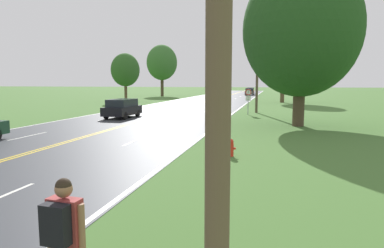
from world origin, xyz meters
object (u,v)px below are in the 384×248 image
at_px(tree_behind_sign, 162,63).
at_px(car_red_van_receding, 250,91).
at_px(hitchhiker_person, 63,230).
at_px(fire_hydrant, 230,147).
at_px(car_dark_grey_hatchback_mid_far, 249,92).
at_px(tree_right_cluster, 125,70).
at_px(car_black_hatchback_mid_near, 122,108).
at_px(traffic_sign, 248,95).
at_px(tree_mid_treeline, 301,30).
at_px(tree_far_back, 283,57).

xyz_separation_m(tree_behind_sign, car_red_van_receding, (17.39, 15.86, -6.13)).
distance_m(hitchhiker_person, fire_hydrant, 9.69).
bearing_deg(car_dark_grey_hatchback_mid_far, tree_right_cluster, -29.92).
height_order(car_black_hatchback_mid_near, car_red_van_receding, car_red_van_receding).
height_order(fire_hydrant, car_black_hatchback_mid_near, car_black_hatchback_mid_near).
xyz_separation_m(traffic_sign, car_dark_grey_hatchback_mid_far, (-3.23, 46.43, -0.92)).
distance_m(traffic_sign, tree_behind_sign, 43.76).
relative_size(tree_mid_treeline, car_dark_grey_hatchback_mid_far, 2.84).
height_order(hitchhiker_person, traffic_sign, traffic_sign).
relative_size(tree_right_cluster, tree_far_back, 0.72).
bearing_deg(car_black_hatchback_mid_near, fire_hydrant, -138.80).
height_order(tree_right_cluster, car_black_hatchback_mid_near, tree_right_cluster).
xyz_separation_m(car_black_hatchback_mid_near, car_dark_grey_hatchback_mid_far, (6.59, 51.65, 0.02)).
relative_size(hitchhiker_person, fire_hydrant, 2.43).
relative_size(traffic_sign, tree_mid_treeline, 0.22).
distance_m(tree_behind_sign, car_dark_grey_hatchback_mid_far, 20.48).
bearing_deg(hitchhiker_person, tree_behind_sign, 21.90).
height_order(hitchhiker_person, tree_mid_treeline, tree_mid_treeline).
distance_m(hitchhiker_person, tree_right_cluster, 47.11).
bearing_deg(car_red_van_receding, traffic_sign, 1.93).
xyz_separation_m(hitchhiker_person, car_red_van_receding, (-3.22, 81.35, -0.20)).
bearing_deg(hitchhiker_person, tree_mid_treeline, -7.26).
xyz_separation_m(tree_mid_treeline, car_red_van_receding, (-7.38, 61.26, -5.46)).
distance_m(traffic_sign, tree_mid_treeline, 9.43).
bearing_deg(tree_mid_treeline, tree_far_back, 91.08).
bearing_deg(tree_behind_sign, traffic_sign, -61.26).
bearing_deg(traffic_sign, tree_right_cluster, 140.46).
height_order(fire_hydrant, car_dark_grey_hatchback_mid_far, car_dark_grey_hatchback_mid_far).
distance_m(hitchhiker_person, tree_far_back, 47.76).
bearing_deg(fire_hydrant, hitchhiker_person, -95.58).
height_order(tree_far_back, car_black_hatchback_mid_near, tree_far_back).
distance_m(tree_mid_treeline, car_black_hatchback_mid_near, 14.90).
bearing_deg(car_black_hatchback_mid_near, tree_mid_treeline, -97.29).
bearing_deg(tree_right_cluster, fire_hydrant, -59.55).
bearing_deg(tree_right_cluster, tree_behind_sign, 94.80).
relative_size(tree_behind_sign, car_black_hatchback_mid_near, 2.69).
relative_size(fire_hydrant, car_black_hatchback_mid_near, 0.18).
xyz_separation_m(hitchhiker_person, tree_far_back, (3.64, 47.31, 5.45)).
height_order(hitchhiker_person, tree_behind_sign, tree_behind_sign).
xyz_separation_m(fire_hydrant, car_black_hatchback_mid_near, (-10.48, 12.55, 0.45)).
bearing_deg(car_red_van_receding, tree_mid_treeline, 5.09).
distance_m(traffic_sign, tree_far_back, 20.76).
bearing_deg(hitchhiker_person, fire_hydrant, -1.15).
relative_size(tree_right_cluster, car_dark_grey_hatchback_mid_far, 1.89).
bearing_deg(tree_behind_sign, fire_hydrant, -68.90).
height_order(tree_behind_sign, car_dark_grey_hatchback_mid_far, tree_behind_sign).
bearing_deg(traffic_sign, tree_behind_sign, 118.74).
xyz_separation_m(fire_hydrant, car_dark_grey_hatchback_mid_far, (-3.89, 64.20, 0.47)).
xyz_separation_m(car_black_hatchback_mid_near, car_red_van_receding, (6.32, 59.18, 0.03)).
bearing_deg(hitchhiker_person, traffic_sign, 3.84).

